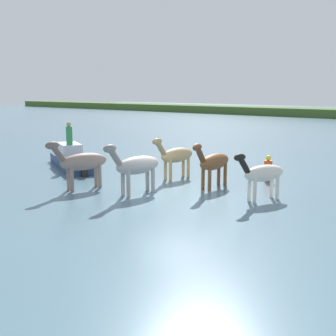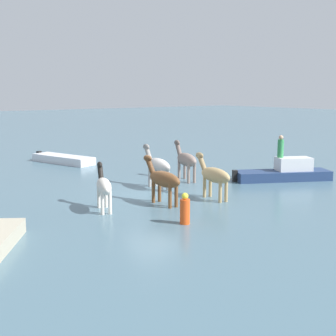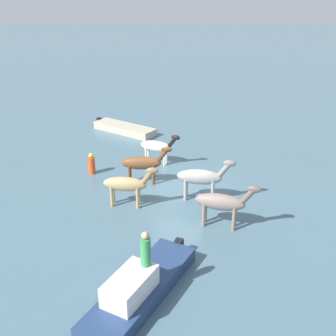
% 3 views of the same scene
% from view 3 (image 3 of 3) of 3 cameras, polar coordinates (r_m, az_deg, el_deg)
% --- Properties ---
extents(ground_plane, '(181.30, 181.30, 0.00)m').
position_cam_3_polar(ground_plane, '(20.16, 1.51, -3.01)').
color(ground_plane, '#476675').
extents(horse_dun_straggler, '(0.89, 2.67, 2.06)m').
position_cam_3_polar(horse_dun_straggler, '(18.83, 4.66, -1.28)').
color(horse_dun_straggler, '#9E9993').
rests_on(horse_dun_straggler, ground_plane).
extents(horse_chestnut_trailing, '(1.19, 2.29, 1.81)m').
position_cam_3_polar(horse_chestnut_trailing, '(22.73, -1.47, 2.97)').
color(horse_chestnut_trailing, silver).
rests_on(horse_chestnut_trailing, ground_plane).
extents(horse_dark_mare, '(0.60, 2.51, 1.96)m').
position_cam_3_polar(horse_dark_mare, '(20.43, -3.45, 0.69)').
color(horse_dark_mare, brown).
rests_on(horse_dark_mare, ground_plane).
extents(horse_lead, '(0.80, 2.52, 1.94)m').
position_cam_3_polar(horse_lead, '(18.36, -5.69, -2.25)').
color(horse_lead, tan).
rests_on(horse_lead, ground_plane).
extents(horse_pinto_flank, '(1.12, 2.63, 2.04)m').
position_cam_3_polar(horse_pinto_flank, '(16.83, 7.49, -4.72)').
color(horse_pinto_flank, gray).
rests_on(horse_pinto_flank, ground_plane).
extents(boat_motor_center, '(5.14, 3.61, 1.35)m').
position_cam_3_polar(boat_motor_center, '(13.64, -3.94, -16.42)').
color(boat_motor_center, navy).
rests_on(boat_motor_center, ground_plane).
extents(boat_tender_starboard, '(3.58, 4.46, 0.74)m').
position_cam_3_polar(boat_tender_starboard, '(28.20, -6.03, 5.29)').
color(boat_tender_starboard, '#B7AD93').
rests_on(boat_tender_starboard, ground_plane).
extents(person_boatman_standing, '(0.32, 0.32, 1.19)m').
position_cam_3_polar(person_boatman_standing, '(12.85, -3.11, -11.21)').
color(person_boatman_standing, '#338C4C').
rests_on(person_boatman_standing, boat_motor_center).
extents(buoy_channel_marker, '(0.36, 0.36, 1.14)m').
position_cam_3_polar(buoy_channel_marker, '(22.04, -10.48, 0.49)').
color(buoy_channel_marker, '#E54C19').
rests_on(buoy_channel_marker, ground_plane).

